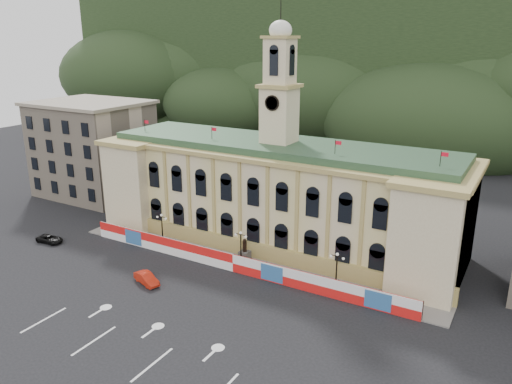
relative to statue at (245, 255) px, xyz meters
The scene contains 13 objects.
ground 18.04m from the statue, 90.00° to the right, with size 260.00×260.00×0.00m, color black.
lane_markings 23.03m from the statue, 90.00° to the right, with size 26.00×10.00×0.02m, color white, non-canonical shape.
hill_ridge 105.59m from the statue, 89.98° to the left, with size 230.00×80.00×64.00m.
city_hall 11.71m from the statue, 90.00° to the left, with size 56.20×17.60×37.10m.
side_building_left 45.63m from the statue, 163.26° to the left, with size 21.00×17.00×18.60m.
hoarding_fence 2.93m from the statue, 88.90° to the right, with size 50.00×0.44×2.50m.
pavement 1.13m from the statue, 90.00° to the right, with size 56.00×5.50×0.16m, color slate.
statue is the anchor object (origin of this frame).
lamp_left 14.16m from the statue, behind, with size 1.96×0.44×5.15m.
lamp_center 2.14m from the statue, 90.00° to the right, with size 1.96×0.44×5.15m.
lamp_right 14.16m from the statue, ahead, with size 1.96×0.44×5.15m.
red_sedan 13.97m from the statue, 124.14° to the right, with size 4.57×2.81×1.42m, color red.
black_suv 31.29m from the statue, 163.54° to the right, with size 4.50×2.42×1.20m, color black.
Camera 1 is at (33.47, -36.76, 30.69)m, focal length 35.00 mm.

